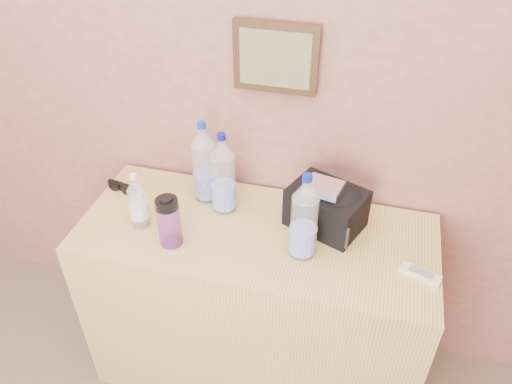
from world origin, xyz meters
TOP-DOWN VIEW (x-y plane):
  - picture_frame at (0.19, 1.98)m, footprint 0.30×0.03m
  - dresser at (0.19, 1.70)m, footprint 1.33×0.56m
  - pet_large_b at (-0.06, 1.86)m, footprint 0.09×0.09m
  - pet_large_c at (0.04, 1.81)m, footprint 0.09×0.09m
  - pet_large_d at (0.38, 1.64)m, footprint 0.09×0.09m
  - pet_small at (-0.24, 1.63)m, footprint 0.07×0.07m
  - nalgene_bottle at (-0.09, 1.57)m, footprint 0.08×0.08m
  - sunglasses at (-0.41, 1.81)m, footprint 0.14×0.07m
  - ac_remote at (0.78, 1.63)m, footprint 0.14×0.08m
  - toiletry_bag at (0.43, 1.81)m, footprint 0.32×0.27m
  - foil_packet at (0.42, 1.78)m, footprint 0.14×0.13m

SIDE VIEW (x-z plane):
  - dresser at x=0.19m, z-range 0.00..0.83m
  - ac_remote at x=0.78m, z-range 0.83..0.85m
  - sunglasses at x=-0.41m, z-range 0.83..0.87m
  - toiletry_bag at x=0.43m, z-range 0.83..1.01m
  - nalgene_bottle at x=-0.09m, z-range 0.83..1.03m
  - pet_small at x=-0.24m, z-range 0.82..1.05m
  - pet_large_c at x=0.04m, z-range 0.81..1.15m
  - pet_large_d at x=0.38m, z-range 0.81..1.15m
  - pet_large_b at x=-0.06m, z-range 0.81..1.16m
  - foil_packet at x=0.42m, z-range 1.01..1.04m
  - picture_frame at x=0.19m, z-range 1.27..1.52m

